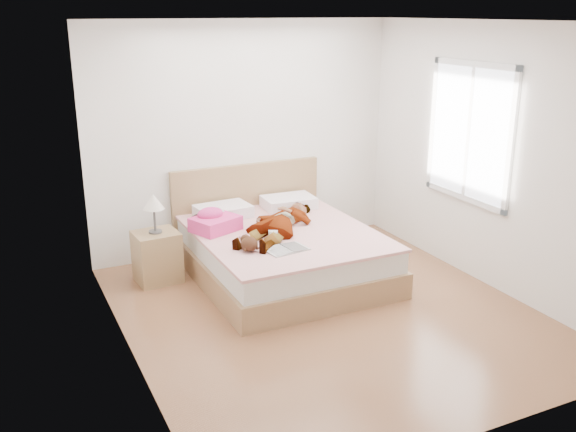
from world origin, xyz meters
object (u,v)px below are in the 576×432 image
(coffee_mug, at_px, (273,235))
(plush_toy, at_px, (249,243))
(woman, at_px, (279,219))
(towel, at_px, (214,221))
(phone, at_px, (221,210))
(bed, at_px, (280,249))
(magazine, at_px, (286,249))
(nightstand, at_px, (157,253))

(coffee_mug, distance_m, plush_toy, 0.36)
(coffee_mug, bearing_deg, woman, 55.82)
(towel, distance_m, plush_toy, 0.70)
(phone, relative_size, bed, 0.04)
(woman, bearing_deg, plush_toy, -92.73)
(woman, xyz_separation_m, phone, (-0.50, 0.40, 0.06))
(woman, xyz_separation_m, towel, (-0.63, 0.25, -0.01))
(towel, bearing_deg, coffee_mug, -52.33)
(towel, height_order, magazine, towel)
(woman, distance_m, nightstand, 1.31)
(bed, relative_size, nightstand, 2.23)
(phone, distance_m, coffee_mug, 0.77)
(bed, height_order, plush_toy, bed)
(magazine, bearing_deg, nightstand, 136.00)
(woman, relative_size, coffee_mug, 10.46)
(woman, bearing_deg, towel, -154.58)
(woman, bearing_deg, phone, -171.79)
(phone, height_order, towel, towel)
(coffee_mug, distance_m, nightstand, 1.24)
(magazine, distance_m, plush_toy, 0.36)
(coffee_mug, height_order, plush_toy, plush_toy)
(nightstand, bearing_deg, woman, -17.50)
(bed, distance_m, plush_toy, 0.77)
(towel, bearing_deg, magazine, -63.11)
(coffee_mug, bearing_deg, bed, 54.44)
(bed, bearing_deg, woman, -165.68)
(towel, height_order, plush_toy, towel)
(woman, distance_m, plush_toy, 0.69)
(bed, relative_size, plush_toy, 8.42)
(magazine, xyz_separation_m, nightstand, (-1.01, 0.98, -0.21))
(coffee_mug, height_order, nightstand, nightstand)
(woman, height_order, magazine, woman)
(coffee_mug, bearing_deg, nightstand, 145.86)
(bed, height_order, nightstand, bed)
(phone, distance_m, magazine, 1.05)
(phone, relative_size, magazine, 0.20)
(towel, bearing_deg, bed, -20.79)
(magazine, bearing_deg, bed, 70.33)
(plush_toy, bearing_deg, woman, 40.40)
(towel, xyz_separation_m, coffee_mug, (0.42, -0.55, -0.04))
(woman, relative_size, phone, 17.53)
(magazine, relative_size, plush_toy, 1.72)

